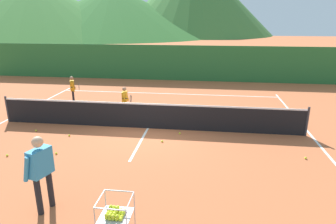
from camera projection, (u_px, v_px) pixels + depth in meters
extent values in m
plane|color=#BC6038|center=(148.00, 128.00, 11.22)|extent=(120.00, 120.00, 0.00)
cube|color=white|center=(167.00, 94.00, 16.28)|extent=(11.69, 0.08, 0.01)
cube|color=white|center=(4.00, 121.00, 11.96)|extent=(0.08, 11.85, 0.01)
cube|color=white|center=(312.00, 136.00, 10.49)|extent=(0.08, 11.85, 0.01)
cube|color=white|center=(148.00, 128.00, 11.22)|extent=(0.08, 5.52, 0.01)
cylinder|color=#333338|center=(7.00, 109.00, 11.77)|extent=(0.08, 0.08, 1.05)
cylinder|color=#333338|center=(307.00, 122.00, 10.36)|extent=(0.08, 0.08, 1.05)
cube|color=black|center=(148.00, 117.00, 11.08)|extent=(11.18, 0.02, 0.92)
cube|color=white|center=(147.00, 104.00, 10.94)|extent=(11.18, 0.03, 0.06)
cylinder|color=black|center=(39.00, 196.00, 6.23)|extent=(0.13, 0.13, 0.84)
cylinder|color=black|center=(50.00, 189.00, 6.50)|extent=(0.13, 0.13, 0.84)
cube|color=#338CBF|center=(40.00, 162.00, 6.15)|extent=(0.37, 0.55, 0.59)
sphere|color=#DBAD84|center=(37.00, 142.00, 6.01)|extent=(0.23, 0.23, 0.23)
cylinder|color=#338CBF|center=(26.00, 169.00, 5.94)|extent=(0.24, 0.15, 0.58)
cylinder|color=#338CBF|center=(50.00, 158.00, 6.43)|extent=(0.19, 0.14, 0.58)
torus|color=#262628|center=(41.00, 158.00, 6.55)|extent=(0.11, 0.29, 0.29)
cylinder|color=black|center=(49.00, 160.00, 6.45)|extent=(0.22, 0.09, 0.03)
cylinder|color=black|center=(73.00, 96.00, 14.45)|extent=(0.10, 0.10, 0.65)
cylinder|color=black|center=(73.00, 98.00, 14.22)|extent=(0.10, 0.10, 0.65)
cube|color=orange|center=(72.00, 86.00, 14.17)|extent=(0.33, 0.43, 0.46)
sphere|color=#996B4C|center=(72.00, 78.00, 14.06)|extent=(0.18, 0.18, 0.18)
cylinder|color=orange|center=(73.00, 85.00, 14.39)|extent=(0.19, 0.14, 0.45)
cylinder|color=orange|center=(73.00, 87.00, 13.98)|extent=(0.15, 0.12, 0.45)
torus|color=#262628|center=(79.00, 87.00, 14.06)|extent=(0.14, 0.27, 0.29)
cylinder|color=black|center=(74.00, 87.00, 13.99)|extent=(0.21, 0.12, 0.03)
cylinder|color=navy|center=(126.00, 108.00, 12.70)|extent=(0.09, 0.09, 0.61)
cylinder|color=navy|center=(125.00, 109.00, 12.48)|extent=(0.09, 0.09, 0.61)
cube|color=orange|center=(125.00, 97.00, 12.43)|extent=(0.19, 0.37, 0.43)
sphere|color=#996B4C|center=(124.00, 89.00, 12.33)|extent=(0.17, 0.17, 0.17)
cylinder|color=orange|center=(127.00, 96.00, 12.63)|extent=(0.17, 0.07, 0.42)
cylinder|color=orange|center=(124.00, 99.00, 12.24)|extent=(0.13, 0.07, 0.42)
torus|color=#262628|center=(131.00, 98.00, 12.21)|extent=(0.04, 0.29, 0.29)
cylinder|color=black|center=(125.00, 98.00, 12.23)|extent=(0.22, 0.04, 0.03)
cylinder|color=#B7B7BC|center=(106.00, 210.00, 5.75)|extent=(0.02, 0.02, 0.89)
cylinder|color=#B7B7BC|center=(135.00, 212.00, 5.67)|extent=(0.02, 0.02, 0.89)
cube|color=#B7B7BC|center=(116.00, 216.00, 5.41)|extent=(0.56, 0.56, 0.01)
cube|color=#B7B7BC|center=(119.00, 191.00, 5.57)|extent=(0.56, 0.02, 0.02)
cube|color=#B7B7BC|center=(110.00, 209.00, 5.05)|extent=(0.56, 0.02, 0.02)
cube|color=#B7B7BC|center=(100.00, 198.00, 5.35)|extent=(0.02, 0.56, 0.02)
cube|color=#B7B7BC|center=(130.00, 201.00, 5.28)|extent=(0.02, 0.56, 0.02)
sphere|color=yellow|center=(106.00, 218.00, 5.30)|extent=(0.07, 0.07, 0.07)
sphere|color=yellow|center=(107.00, 216.00, 5.36)|extent=(0.07, 0.07, 0.07)
sphere|color=yellow|center=(109.00, 213.00, 5.42)|extent=(0.07, 0.07, 0.07)
sphere|color=yellow|center=(110.00, 211.00, 5.48)|extent=(0.07, 0.07, 0.07)
sphere|color=yellow|center=(111.00, 210.00, 5.54)|extent=(0.07, 0.07, 0.07)
sphere|color=yellow|center=(110.00, 219.00, 5.28)|extent=(0.07, 0.07, 0.07)
sphere|color=yellow|center=(111.00, 216.00, 5.35)|extent=(0.07, 0.07, 0.07)
sphere|color=yellow|center=(112.00, 214.00, 5.41)|extent=(0.07, 0.07, 0.07)
sphere|color=yellow|center=(113.00, 212.00, 5.48)|extent=(0.07, 0.07, 0.07)
sphere|color=yellow|center=(114.00, 209.00, 5.54)|extent=(0.07, 0.07, 0.07)
sphere|color=yellow|center=(113.00, 219.00, 5.28)|extent=(0.07, 0.07, 0.07)
sphere|color=yellow|center=(115.00, 216.00, 5.34)|extent=(0.07, 0.07, 0.07)
sphere|color=yellow|center=(116.00, 214.00, 5.41)|extent=(0.07, 0.07, 0.07)
sphere|color=yellow|center=(117.00, 212.00, 5.46)|extent=(0.07, 0.07, 0.07)
sphere|color=yellow|center=(118.00, 210.00, 5.53)|extent=(0.07, 0.07, 0.07)
sphere|color=yellow|center=(117.00, 219.00, 5.27)|extent=(0.07, 0.07, 0.07)
sphere|color=yellow|center=(118.00, 217.00, 5.33)|extent=(0.07, 0.07, 0.07)
sphere|color=yellow|center=(119.00, 215.00, 5.40)|extent=(0.07, 0.07, 0.07)
sphere|color=yellow|center=(120.00, 212.00, 5.45)|extent=(0.07, 0.07, 0.07)
sphere|color=yellow|center=(121.00, 210.00, 5.52)|extent=(0.07, 0.07, 0.07)
sphere|color=yellow|center=(121.00, 219.00, 5.26)|extent=(0.07, 0.07, 0.07)
sphere|color=yellow|center=(121.00, 217.00, 5.32)|extent=(0.07, 0.07, 0.07)
sphere|color=yellow|center=(123.00, 215.00, 5.38)|extent=(0.07, 0.07, 0.07)
sphere|color=yellow|center=(124.00, 212.00, 5.45)|extent=(0.07, 0.07, 0.07)
sphere|color=yellow|center=(125.00, 210.00, 5.51)|extent=(0.07, 0.07, 0.07)
sphere|color=yellow|center=(106.00, 215.00, 5.28)|extent=(0.07, 0.07, 0.07)
sphere|color=yellow|center=(108.00, 213.00, 5.35)|extent=(0.07, 0.07, 0.07)
sphere|color=yellow|center=(109.00, 211.00, 5.40)|extent=(0.07, 0.07, 0.07)
sphere|color=yellow|center=(109.00, 209.00, 5.46)|extent=(0.07, 0.07, 0.07)
sphere|color=yellow|center=(111.00, 207.00, 5.53)|extent=(0.07, 0.07, 0.07)
sphere|color=yellow|center=(110.00, 216.00, 5.28)|extent=(0.07, 0.07, 0.07)
sphere|color=yellow|center=(111.00, 214.00, 5.33)|extent=(0.07, 0.07, 0.07)
sphere|color=yellow|center=(112.00, 212.00, 5.39)|extent=(0.07, 0.07, 0.07)
sphere|color=yellow|center=(113.00, 209.00, 5.46)|extent=(0.07, 0.07, 0.07)
sphere|color=yellow|center=(114.00, 207.00, 5.52)|extent=(0.07, 0.07, 0.07)
sphere|color=yellow|center=(113.00, 216.00, 5.26)|extent=(0.07, 0.07, 0.07)
sphere|color=yellow|center=(114.00, 214.00, 5.33)|extent=(0.07, 0.07, 0.07)
sphere|color=yellow|center=(116.00, 212.00, 5.38)|extent=(0.07, 0.07, 0.07)
sphere|color=yellow|center=(116.00, 209.00, 5.45)|extent=(0.07, 0.07, 0.07)
sphere|color=yellow|center=(118.00, 207.00, 5.51)|extent=(0.07, 0.07, 0.07)
sphere|color=yellow|center=(117.00, 216.00, 5.26)|extent=(0.07, 0.07, 0.07)
sphere|color=yellow|center=(162.00, 141.00, 9.97)|extent=(0.07, 0.07, 0.07)
sphere|color=yellow|center=(69.00, 135.00, 10.45)|extent=(0.07, 0.07, 0.07)
sphere|color=yellow|center=(7.00, 155.00, 8.95)|extent=(0.07, 0.07, 0.07)
sphere|color=yellow|center=(306.00, 158.00, 8.78)|extent=(0.07, 0.07, 0.07)
sphere|color=yellow|center=(56.00, 153.00, 9.09)|extent=(0.07, 0.07, 0.07)
sphere|color=yellow|center=(36.00, 130.00, 10.91)|extent=(0.07, 0.07, 0.07)
sphere|color=yellow|center=(180.00, 133.00, 10.64)|extent=(0.07, 0.07, 0.07)
cube|color=#286B33|center=(175.00, 63.00, 19.41)|extent=(25.72, 0.08, 2.27)
cone|color=#38702D|center=(35.00, 9.00, 62.14)|extent=(47.69, 47.69, 11.30)
cone|color=#2D6628|center=(113.00, 11.00, 66.71)|extent=(47.48, 47.48, 10.40)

